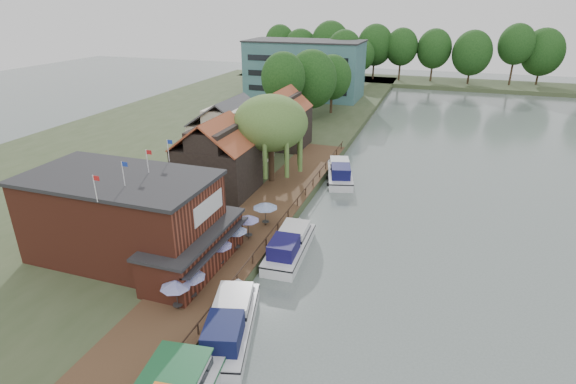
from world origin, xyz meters
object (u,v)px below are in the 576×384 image
(willow, at_px, (271,139))
(cruiser_0, at_px, (229,320))
(cottage_c, at_px, (283,118))
(umbrella_2, at_px, (219,253))
(cruiser_1, at_px, (290,242))
(hotel_block, at_px, (305,69))
(umbrella_3, at_px, (236,238))
(umbrella_4, at_px, (248,227))
(cottage_b, at_px, (232,131))
(umbrella_1, at_px, (191,285))
(pub, at_px, (143,220))
(umbrella_0, at_px, (177,295))
(cottage_a, at_px, (217,156))
(cruiser_2, at_px, (340,170))
(umbrella_5, at_px, (265,214))

(willow, distance_m, cruiser_0, 26.52)
(cottage_c, relative_size, umbrella_2, 3.58)
(umbrella_2, distance_m, cruiser_1, 6.85)
(hotel_block, distance_m, umbrella_3, 69.15)
(willow, bearing_deg, umbrella_4, -77.44)
(hotel_block, bearing_deg, cottage_c, -77.80)
(cottage_b, bearing_deg, willow, -33.69)
(umbrella_1, bearing_deg, pub, 149.35)
(cottage_b, xyz_separation_m, umbrella_1, (10.40, -28.79, -2.96))
(hotel_block, height_order, umbrella_0, hotel_block)
(cottage_a, xyz_separation_m, umbrella_3, (7.49, -11.44, -2.96))
(willow, relative_size, umbrella_0, 4.39)
(pub, xyz_separation_m, cottage_c, (0.00, 34.00, 0.60))
(pub, xyz_separation_m, umbrella_3, (6.49, 3.56, -2.36))
(umbrella_1, relative_size, umbrella_3, 1.00)
(cottage_c, bearing_deg, cruiser_2, -37.93)
(cottage_a, bearing_deg, hotel_block, 97.13)
(cottage_a, relative_size, cruiser_0, 0.84)
(cottage_c, xyz_separation_m, umbrella_4, (6.65, -28.16, -2.96))
(willow, relative_size, umbrella_2, 4.39)
(umbrella_1, distance_m, umbrella_3, 7.35)
(umbrella_5, bearing_deg, cruiser_0, -78.24)
(cruiser_1, bearing_deg, willow, 113.54)
(cottage_b, bearing_deg, pub, -80.91)
(cottage_a, distance_m, cruiser_2, 16.31)
(hotel_block, xyz_separation_m, cruiser_2, (18.62, -45.28, -5.90))
(cruiser_2, bearing_deg, cruiser_0, -106.27)
(cottage_b, height_order, umbrella_2, cottage_b)
(pub, relative_size, cottage_a, 2.33)
(cottage_b, relative_size, cruiser_2, 0.94)
(umbrella_5, height_order, cruiser_2, umbrella_5)
(cruiser_2, bearing_deg, umbrella_5, -116.89)
(hotel_block, height_order, cottage_c, hotel_block)
(hotel_block, bearing_deg, cottage_a, -82.87)
(hotel_block, relative_size, cottage_c, 2.99)
(cottage_b, relative_size, cruiser_0, 0.93)
(umbrella_2, distance_m, cruiser_0, 7.23)
(cottage_b, distance_m, cruiser_0, 33.56)
(umbrella_1, bearing_deg, cottage_b, 109.86)
(pub, distance_m, cottage_b, 25.33)
(willow, xyz_separation_m, umbrella_4, (3.15, -14.16, -3.93))
(cottage_a, distance_m, umbrella_2, 16.17)
(umbrella_3, bearing_deg, umbrella_1, -90.68)
(umbrella_2, relative_size, cruiser_0, 0.23)
(cottage_a, relative_size, willow, 0.82)
(umbrella_5, distance_m, cruiser_1, 4.42)
(umbrella_5, xyz_separation_m, cruiser_1, (3.35, -2.67, -1.08))
(umbrella_0, xyz_separation_m, cruiser_0, (4.02, -0.06, -1.03))
(umbrella_1, distance_m, cruiser_0, 4.06)
(umbrella_4, bearing_deg, umbrella_2, -94.22)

